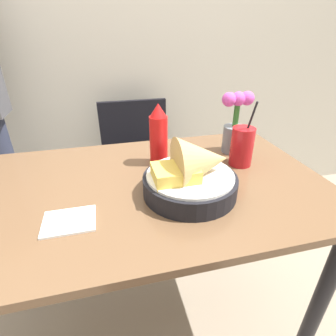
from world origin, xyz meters
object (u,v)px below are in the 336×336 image
Objects in this scene: chair_far_window at (137,158)px; ketchup_bottle at (159,136)px; food_basket at (194,174)px; drink_cup at (242,148)px; flower_vase at (235,125)px.

ketchup_bottle is at bearing -88.91° from chair_far_window.
drink_cup is at bearing 31.38° from food_basket.
drink_cup is at bearing -102.01° from flower_vase.
ketchup_bottle is at bearing 163.85° from drink_cup.
chair_far_window is 0.81m from drink_cup.
flower_vase is (0.25, 0.25, 0.05)m from food_basket.
chair_far_window is 3.52× the size of drink_cup.
drink_cup is (0.22, 0.14, 0.00)m from food_basket.
food_basket is 0.26m from drink_cup.
food_basket is at bearing -75.54° from ketchup_bottle.
chair_far_window is 0.88m from food_basket.
flower_vase is (0.02, 0.11, 0.05)m from drink_cup.
chair_far_window is 0.70m from ketchup_bottle.
ketchup_bottle is 0.30m from drink_cup.
food_basket is at bearing -148.62° from drink_cup.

